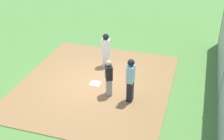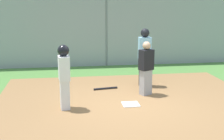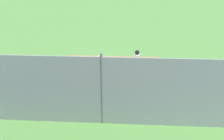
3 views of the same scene
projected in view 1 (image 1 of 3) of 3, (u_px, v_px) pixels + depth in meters
ground_plane at (95, 84)px, 13.17m from camera, size 140.00×140.00×0.00m
dirt_infield at (95, 84)px, 13.16m from camera, size 7.20×6.40×0.03m
home_plate at (95, 83)px, 13.15m from camera, size 0.44×0.44×0.02m
catcher at (109, 77)px, 12.05m from camera, size 0.46×0.40×1.56m
umpire at (130, 79)px, 11.58m from camera, size 0.39×0.27×1.83m
runner at (106, 48)px, 14.14m from camera, size 0.30×0.41×1.64m
baseball_bat at (132, 83)px, 13.16m from camera, size 0.75×0.18×0.06m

